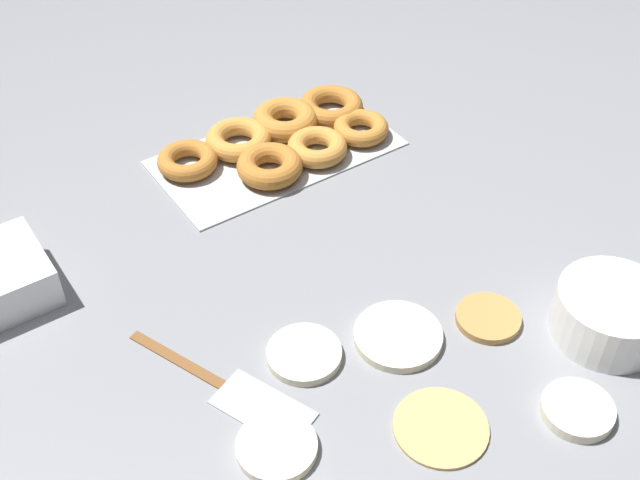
{
  "coord_description": "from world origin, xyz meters",
  "views": [
    {
      "loc": [
        0.37,
        0.55,
        0.78
      ],
      "look_at": [
        -0.08,
        -0.13,
        0.04
      ],
      "focal_mm": 45.0,
      "sensor_mm": 36.0,
      "label": 1
    }
  ],
  "objects_px": {
    "pancake_3": "(441,426)",
    "pancake_5": "(304,354)",
    "spatula": "(243,396)",
    "pancake_4": "(488,318)",
    "pancake_7": "(398,336)",
    "pancake_0": "(277,447)",
    "donut_tray": "(284,138)",
    "pancake_6": "(577,410)",
    "batter_bowl": "(610,314)"
  },
  "relations": [
    {
      "from": "pancake_3",
      "to": "pancake_5",
      "type": "distance_m",
      "value": 0.19
    },
    {
      "from": "pancake_3",
      "to": "spatula",
      "type": "distance_m",
      "value": 0.23
    },
    {
      "from": "spatula",
      "to": "pancake_3",
      "type": "bearing_deg",
      "value": 22.8
    },
    {
      "from": "pancake_4",
      "to": "spatula",
      "type": "xyz_separation_m",
      "value": [
        0.33,
        -0.07,
        -0.0
      ]
    },
    {
      "from": "pancake_7",
      "to": "pancake_0",
      "type": "bearing_deg",
      "value": 13.7
    },
    {
      "from": "pancake_5",
      "to": "donut_tray",
      "type": "height_order",
      "value": "donut_tray"
    },
    {
      "from": "pancake_0",
      "to": "pancake_6",
      "type": "height_order",
      "value": "pancake_6"
    },
    {
      "from": "batter_bowl",
      "to": "pancake_7",
      "type": "bearing_deg",
      "value": -31.47
    },
    {
      "from": "pancake_6",
      "to": "donut_tray",
      "type": "bearing_deg",
      "value": -89.93
    },
    {
      "from": "donut_tray",
      "to": "spatula",
      "type": "xyz_separation_m",
      "value": [
        0.31,
        0.4,
        -0.02
      ]
    },
    {
      "from": "pancake_0",
      "to": "batter_bowl",
      "type": "xyz_separation_m",
      "value": [
        -0.44,
        0.09,
        0.03
      ]
    },
    {
      "from": "pancake_0",
      "to": "pancake_6",
      "type": "bearing_deg",
      "value": 153.86
    },
    {
      "from": "pancake_7",
      "to": "pancake_3",
      "type": "bearing_deg",
      "value": 72.34
    },
    {
      "from": "pancake_4",
      "to": "donut_tray",
      "type": "distance_m",
      "value": 0.47
    },
    {
      "from": "pancake_0",
      "to": "spatula",
      "type": "height_order",
      "value": "pancake_0"
    },
    {
      "from": "pancake_4",
      "to": "pancake_7",
      "type": "relative_size",
      "value": 0.74
    },
    {
      "from": "pancake_5",
      "to": "pancake_6",
      "type": "bearing_deg",
      "value": 131.06
    },
    {
      "from": "pancake_4",
      "to": "pancake_0",
      "type": "bearing_deg",
      "value": 1.87
    },
    {
      "from": "pancake_5",
      "to": "batter_bowl",
      "type": "bearing_deg",
      "value": 152.1
    },
    {
      "from": "pancake_4",
      "to": "donut_tray",
      "type": "bearing_deg",
      "value": -88.19
    },
    {
      "from": "spatula",
      "to": "donut_tray",
      "type": "bearing_deg",
      "value": 119.88
    },
    {
      "from": "pancake_4",
      "to": "donut_tray",
      "type": "height_order",
      "value": "donut_tray"
    },
    {
      "from": "donut_tray",
      "to": "batter_bowl",
      "type": "height_order",
      "value": "batter_bowl"
    },
    {
      "from": "pancake_3",
      "to": "pancake_6",
      "type": "relative_size",
      "value": 1.31
    },
    {
      "from": "batter_bowl",
      "to": "pancake_3",
      "type": "bearing_deg",
      "value": -1.08
    },
    {
      "from": "pancake_3",
      "to": "spatula",
      "type": "bearing_deg",
      "value": -44.82
    },
    {
      "from": "pancake_3",
      "to": "pancake_7",
      "type": "relative_size",
      "value": 0.98
    },
    {
      "from": "pancake_0",
      "to": "donut_tray",
      "type": "distance_m",
      "value": 0.58
    },
    {
      "from": "pancake_5",
      "to": "pancake_6",
      "type": "xyz_separation_m",
      "value": [
        -0.22,
        0.25,
        0.0
      ]
    },
    {
      "from": "pancake_3",
      "to": "pancake_4",
      "type": "bearing_deg",
      "value": -149.8
    },
    {
      "from": "donut_tray",
      "to": "pancake_7",
      "type": "bearing_deg",
      "value": 76.83
    },
    {
      "from": "spatula",
      "to": "pancake_4",
      "type": "bearing_deg",
      "value": 54.97
    },
    {
      "from": "pancake_7",
      "to": "batter_bowl",
      "type": "height_order",
      "value": "batter_bowl"
    },
    {
      "from": "pancake_0",
      "to": "pancake_5",
      "type": "xyz_separation_m",
      "value": [
        -0.1,
        -0.09,
        -0.0
      ]
    },
    {
      "from": "pancake_6",
      "to": "pancake_0",
      "type": "bearing_deg",
      "value": -26.14
    },
    {
      "from": "pancake_4",
      "to": "pancake_3",
      "type": "bearing_deg",
      "value": 30.2
    },
    {
      "from": "pancake_5",
      "to": "donut_tray",
      "type": "bearing_deg",
      "value": -118.98
    },
    {
      "from": "pancake_0",
      "to": "batter_bowl",
      "type": "bearing_deg",
      "value": 168.86
    },
    {
      "from": "pancake_5",
      "to": "pancake_7",
      "type": "distance_m",
      "value": 0.12
    },
    {
      "from": "pancake_4",
      "to": "batter_bowl",
      "type": "xyz_separation_m",
      "value": [
        -0.11,
        0.1,
        0.03
      ]
    },
    {
      "from": "pancake_5",
      "to": "batter_bowl",
      "type": "height_order",
      "value": "batter_bowl"
    },
    {
      "from": "spatula",
      "to": "batter_bowl",
      "type": "bearing_deg",
      "value": 46.25
    },
    {
      "from": "pancake_3",
      "to": "pancake_6",
      "type": "xyz_separation_m",
      "value": [
        -0.14,
        0.07,
        0.0
      ]
    },
    {
      "from": "pancake_6",
      "to": "spatula",
      "type": "bearing_deg",
      "value": -37.5
    },
    {
      "from": "pancake_0",
      "to": "pancake_5",
      "type": "relative_size",
      "value": 0.98
    },
    {
      "from": "pancake_6",
      "to": "batter_bowl",
      "type": "bearing_deg",
      "value": -151.32
    },
    {
      "from": "pancake_6",
      "to": "spatula",
      "type": "xyz_separation_m",
      "value": [
        0.31,
        -0.24,
        -0.0
      ]
    },
    {
      "from": "pancake_6",
      "to": "batter_bowl",
      "type": "height_order",
      "value": "batter_bowl"
    },
    {
      "from": "pancake_4",
      "to": "batter_bowl",
      "type": "height_order",
      "value": "batter_bowl"
    },
    {
      "from": "pancake_4",
      "to": "batter_bowl",
      "type": "distance_m",
      "value": 0.15
    }
  ]
}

